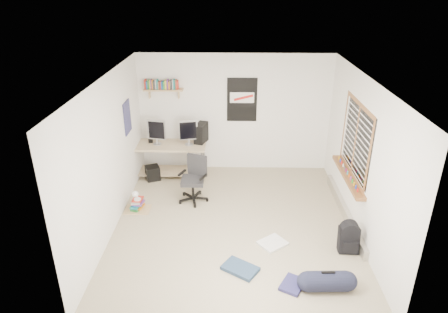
{
  "coord_description": "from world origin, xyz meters",
  "views": [
    {
      "loc": [
        -0.03,
        -5.77,
        3.85
      ],
      "look_at": [
        -0.18,
        0.31,
        1.12
      ],
      "focal_mm": 32.0,
      "sensor_mm": 36.0,
      "label": 1
    }
  ],
  "objects_px": {
    "duffel_bag": "(327,281)",
    "book_stack": "(137,203)",
    "desk": "(170,159)",
    "office_chair": "(193,177)",
    "backpack": "(348,240)"
  },
  "relations": [
    {
      "from": "book_stack",
      "to": "desk",
      "type": "bearing_deg",
      "value": 74.1
    },
    {
      "from": "desk",
      "to": "book_stack",
      "type": "relative_size",
      "value": 3.83
    },
    {
      "from": "office_chair",
      "to": "book_stack",
      "type": "distance_m",
      "value": 1.1
    },
    {
      "from": "backpack",
      "to": "desk",
      "type": "bearing_deg",
      "value": 143.54
    },
    {
      "from": "office_chair",
      "to": "duffel_bag",
      "type": "distance_m",
      "value": 3.1
    },
    {
      "from": "desk",
      "to": "office_chair",
      "type": "relative_size",
      "value": 1.71
    },
    {
      "from": "desk",
      "to": "duffel_bag",
      "type": "relative_size",
      "value": 2.76
    },
    {
      "from": "backpack",
      "to": "duffel_bag",
      "type": "distance_m",
      "value": 1.0
    },
    {
      "from": "office_chair",
      "to": "book_stack",
      "type": "bearing_deg",
      "value": -135.75
    },
    {
      "from": "duffel_bag",
      "to": "book_stack",
      "type": "distance_m",
      "value": 3.58
    },
    {
      "from": "duffel_bag",
      "to": "book_stack",
      "type": "height_order",
      "value": "duffel_bag"
    },
    {
      "from": "backpack",
      "to": "office_chair",
      "type": "bearing_deg",
      "value": 152.45
    },
    {
      "from": "desk",
      "to": "backpack",
      "type": "xyz_separation_m",
      "value": [
        3.1,
        -2.52,
        -0.16
      ]
    },
    {
      "from": "office_chair",
      "to": "backpack",
      "type": "xyz_separation_m",
      "value": [
        2.52,
        -1.47,
        -0.29
      ]
    },
    {
      "from": "book_stack",
      "to": "backpack",
      "type": "bearing_deg",
      "value": -17.47
    }
  ]
}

